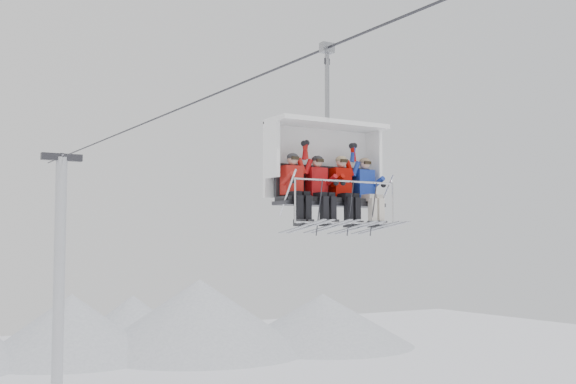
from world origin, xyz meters
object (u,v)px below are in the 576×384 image
skier_center_left (320,187)px  skier_center_right (343,188)px  skier_far_left (295,186)px  chairlift_carrier (324,164)px  lift_tower_right (58,309)px  skier_far_right (367,189)px

skier_center_left → skier_center_right: size_ratio=1.00×
skier_far_left → chairlift_carrier: bearing=18.5°
lift_tower_right → skier_far_right: bearing=-87.8°
skier_far_right → skier_center_left: bearing=-179.9°
chairlift_carrier → skier_far_right: 1.11m
skier_far_left → skier_far_right: (1.88, 0.00, 0.01)m
skier_far_right → skier_center_right: bearing=179.9°
chairlift_carrier → skier_center_left: chairlift_carrier is taller
skier_center_left → skier_center_right: 0.62m
chairlift_carrier → skier_center_right: size_ratio=2.36×
lift_tower_right → skier_center_right: size_ratio=7.99×
skier_center_right → skier_far_left: bearing=-179.9°
chairlift_carrier → skier_far_left: chairlift_carrier is taller
skier_center_right → skier_far_right: bearing=-0.1°
lift_tower_right → skier_far_right: (0.93, -23.84, 4.44)m
skier_center_left → lift_tower_right: bearing=89.2°
skier_far_right → chairlift_carrier: bearing=161.4°
skier_far_right → skier_far_left: bearing=-180.0°
chairlift_carrier → lift_tower_right: bearing=90.0°
lift_tower_right → chairlift_carrier: bearing=-90.0°
skier_center_right → skier_far_right: 0.64m
lift_tower_right → chairlift_carrier: lift_tower_right is taller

